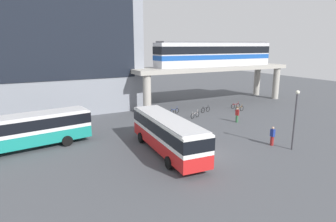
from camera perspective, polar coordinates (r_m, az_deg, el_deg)
ground_plane at (r=33.31m, az=-2.71°, el=-3.13°), size 120.00×120.00×0.00m
station_building at (r=43.57m, az=-27.02°, el=11.51°), size 30.12×11.66×18.29m
elevated_platform at (r=46.58m, az=8.69°, el=7.72°), size 27.06×6.09×5.98m
train at (r=46.76m, az=9.40°, el=11.27°), size 20.53×2.96×3.84m
bus_main at (r=24.79m, az=-0.16°, el=-4.06°), size 3.31×11.19×3.22m
bus_secondary at (r=28.65m, az=-26.34°, el=-3.09°), size 11.29×4.07×3.22m
bicycle_black at (r=40.65m, az=7.49°, el=0.28°), size 1.76×0.44×1.04m
bicycle_brown at (r=42.04m, az=14.04°, el=0.42°), size 1.78×0.28×1.04m
bicycle_red at (r=43.95m, az=13.33°, el=1.00°), size 1.79×0.20×1.04m
bicycle_blue at (r=39.30m, az=1.28°, el=-0.06°), size 1.73×0.57×1.04m
bicycle_silver at (r=37.32m, az=5.42°, el=-0.82°), size 1.70×0.67×1.04m
pedestrian_near_building at (r=35.94m, az=13.64°, el=-0.87°), size 0.42×0.48×1.81m
pedestrian_at_kerb at (r=28.72m, az=20.11°, el=-4.82°), size 0.32×0.41×1.82m
lamp_post at (r=27.63m, az=24.08°, el=-0.67°), size 0.36×0.36×5.45m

